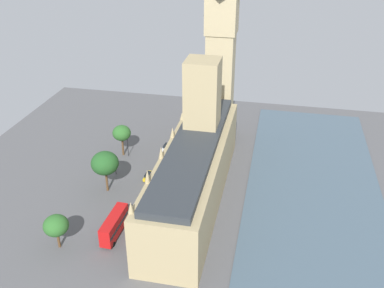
{
  "coord_description": "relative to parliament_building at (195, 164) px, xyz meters",
  "views": [
    {
      "loc": [
        -19.72,
        86.24,
        61.92
      ],
      "look_at": [
        1.0,
        -12.34,
        8.11
      ],
      "focal_mm": 41.05,
      "sensor_mm": 36.0,
      "label": 1
    }
  ],
  "objects": [
    {
      "name": "ground_plane",
      "position": [
        1.99,
        1.58,
        -8.67
      ],
      "size": [
        126.99,
        126.99,
        0.0
      ],
      "primitive_type": "plane",
      "color": "#565659"
    },
    {
      "name": "river_thames",
      "position": [
        -28.7,
        1.58,
        -8.55
      ],
      "size": [
        32.84,
        114.29,
        0.25
      ],
      "primitive_type": "cube",
      "color": "#475B6B",
      "rests_on": "ground"
    },
    {
      "name": "parliament_building",
      "position": [
        0.0,
        0.0,
        0.0
      ],
      "size": [
        13.56,
        56.99,
        31.56
      ],
      "color": "tan",
      "rests_on": "ground"
    },
    {
      "name": "clock_tower",
      "position": [
        -0.55,
        -33.7,
        20.94
      ],
      "size": [
        8.77,
        8.77,
        57.22
      ],
      "color": "tan",
      "rests_on": "ground"
    },
    {
      "name": "car_white_under_trees",
      "position": [
        12.61,
        -20.38,
        -7.79
      ],
      "size": [
        2.08,
        4.62,
        1.74
      ],
      "rotation": [
        0.0,
        0.0,
        -0.07
      ],
      "color": "silver",
      "rests_on": "ground"
    },
    {
      "name": "car_yellow_cab_far_end",
      "position": [
        13.16,
        -4.41,
        -7.79
      ],
      "size": [
        2.0,
        4.58,
        1.74
      ],
      "rotation": [
        0.0,
        0.0,
        3.09
      ],
      "color": "gold",
      "rests_on": "ground"
    },
    {
      "name": "double_decker_bus_kerbside",
      "position": [
        13.84,
        18.41,
        -6.04
      ],
      "size": [
        2.9,
        10.57,
        4.75
      ],
      "rotation": [
        0.0,
        0.0,
        -0.03
      ],
      "color": "red",
      "rests_on": "ground"
    },
    {
      "name": "pedestrian_leading",
      "position": [
        8.62,
        -23.74,
        -7.98
      ],
      "size": [
        0.65,
        0.64,
        1.55
      ],
      "rotation": [
        0.0,
        0.0,
        0.83
      ],
      "color": "black",
      "rests_on": "ground"
    },
    {
      "name": "plane_tree_midblock",
      "position": [
        23.99,
        -15.16,
        -1.73
      ],
      "size": [
        5.11,
        5.11,
        9.18
      ],
      "color": "brown",
      "rests_on": "ground"
    },
    {
      "name": "plane_tree_opposite_hall",
      "position": [
        21.7,
        2.78,
        -0.83
      ],
      "size": [
        6.73,
        6.73,
        10.74
      ],
      "color": "brown",
      "rests_on": "ground"
    },
    {
      "name": "plane_tree_by_river_gate",
      "position": [
        23.75,
        24.51,
        -3.17
      ],
      "size": [
        5.15,
        5.15,
        7.73
      ],
      "color": "brown",
      "rests_on": "ground"
    },
    {
      "name": "street_lamp_near_tower",
      "position": [
        22.41,
        -14.97,
        -4.47
      ],
      "size": [
        0.56,
        0.56,
        5.99
      ],
      "color": "black",
      "rests_on": "ground"
    },
    {
      "name": "street_lamp_trailing",
      "position": [
        22.38,
        -4.91,
        -4.72
      ],
      "size": [
        0.56,
        0.56,
        5.57
      ],
      "color": "black",
      "rests_on": "ground"
    }
  ]
}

